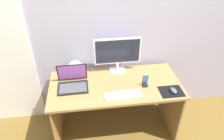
{
  "coord_description": "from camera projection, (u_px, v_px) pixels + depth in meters",
  "views": [
    {
      "loc": [
        -0.29,
        -1.84,
        2.15
      ],
      "look_at": [
        -0.04,
        -0.02,
        0.92
      ],
      "focal_mm": 33.77,
      "sensor_mm": 36.0,
      "label": 1
    }
  ],
  "objects": [
    {
      "name": "mouse",
      "position": [
        174.0,
        91.0,
        2.22
      ],
      "size": [
        0.07,
        0.11,
        0.04
      ],
      "primitive_type": "ellipsoid",
      "rotation": [
        0.0,
        0.0,
        0.12
      ],
      "color": "#435452",
      "rests_on": "mousepad"
    },
    {
      "name": "phone_in_dock",
      "position": [
        145.0,
        82.0,
        2.3
      ],
      "size": [
        0.06,
        0.06,
        0.14
      ],
      "color": "black",
      "rests_on": "desk"
    },
    {
      "name": "mousepad",
      "position": [
        171.0,
        91.0,
        2.23
      ],
      "size": [
        0.25,
        0.2,
        0.0
      ],
      "primitive_type": "cube",
      "color": "black",
      "rests_on": "desk"
    },
    {
      "name": "fishbowl",
      "position": [
        75.0,
        68.0,
        2.46
      ],
      "size": [
        0.18,
        0.18,
        0.18
      ],
      "primitive_type": "sphere",
      "color": "silver",
      "rests_on": "desk"
    },
    {
      "name": "wall_back",
      "position": [
        110.0,
        25.0,
        2.39
      ],
      "size": [
        6.0,
        0.04,
        2.5
      ],
      "primitive_type": "cube",
      "color": "#A7A4BE",
      "rests_on": "ground_plane"
    },
    {
      "name": "monitor",
      "position": [
        118.0,
        53.0,
        2.43
      ],
      "size": [
        0.54,
        0.14,
        0.43
      ],
      "color": "white",
      "rests_on": "desk"
    },
    {
      "name": "desk",
      "position": [
        115.0,
        94.0,
        2.43
      ],
      "size": [
        1.46,
        0.69,
        0.72
      ],
      "color": "olive",
      "rests_on": "ground_plane"
    },
    {
      "name": "ground_plane",
      "position": [
        115.0,
        128.0,
        2.75
      ],
      "size": [
        8.0,
        8.0,
        0.0
      ],
      "primitive_type": "plane",
      "color": "brown"
    },
    {
      "name": "keyboard_external",
      "position": [
        123.0,
        95.0,
        2.18
      ],
      "size": [
        0.4,
        0.14,
        0.01
      ],
      "primitive_type": "cube",
      "rotation": [
        0.0,
        0.0,
        0.06
      ],
      "color": "white",
      "rests_on": "desk"
    },
    {
      "name": "laptop",
      "position": [
        73.0,
        82.0,
        2.29
      ],
      "size": [
        0.33,
        0.27,
        0.23
      ],
      "color": "black",
      "rests_on": "desk"
    }
  ]
}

